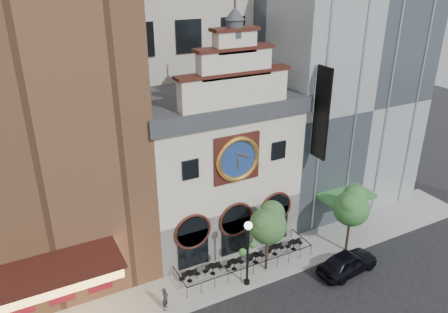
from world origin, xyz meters
The scene contains 17 objects.
ground centered at (0.00, 0.00, 0.00)m, with size 120.00×120.00×0.00m, color black.
sidewalk centered at (0.00, 2.50, 0.07)m, with size 44.00×5.00×0.15m, color gray.
clock_building centered at (0.00, 7.82, 6.69)m, with size 12.60×8.78×18.65m.
theater_building centered at (-13.00, 9.96, 12.60)m, with size 14.00×15.60×25.00m.
retail_building centered at (12.99, 9.99, 10.14)m, with size 14.00×14.40×20.00m.
cafe_railing centered at (0.00, 2.50, 0.60)m, with size 10.60×2.60×0.90m, color black, non-canonical shape.
bistro_0 centered at (-4.45, 2.73, 0.61)m, with size 1.58×0.68×0.90m.
bistro_1 centered at (-2.60, 2.71, 0.61)m, with size 1.58×0.68×0.90m.
bistro_2 centered at (-0.93, 2.44, 0.61)m, with size 1.58×0.68×0.90m.
bistro_3 centered at (0.92, 2.39, 0.61)m, with size 1.58×0.68×0.90m.
bistro_4 centered at (2.82, 2.58, 0.61)m, with size 1.58×0.68×0.90m.
bistro_5 centered at (4.53, 2.42, 0.61)m, with size 1.58×0.68×0.90m.
car_right centered at (6.53, -1.56, 0.85)m, with size 2.02×5.01×1.71m, color black.
pedestrian centered at (-6.97, 0.93, 1.00)m, with size 0.62×0.40×1.69m, color #222227.
lamppost centered at (-0.91, 0.59, 3.36)m, with size 1.58×0.95×5.19m.
tree_left centered at (1.30, 1.45, 4.16)m, with size 2.84×2.73×5.46m.
tree_right centered at (8.26, 0.44, 4.22)m, with size 2.89×2.78×5.56m.
Camera 1 is at (-13.98, -20.86, 21.22)m, focal length 35.00 mm.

